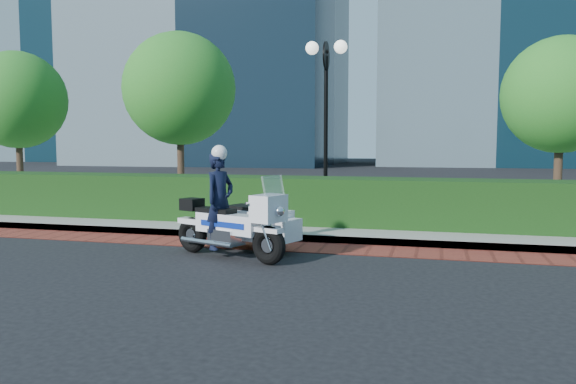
% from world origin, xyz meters
% --- Properties ---
extents(ground, '(120.00, 120.00, 0.00)m').
position_xyz_m(ground, '(0.00, 0.00, 0.00)').
color(ground, black).
rests_on(ground, ground).
extents(brick_strip, '(60.00, 1.00, 0.01)m').
position_xyz_m(brick_strip, '(0.00, 1.50, 0.01)').
color(brick_strip, maroon).
rests_on(brick_strip, ground).
extents(sidewalk, '(60.00, 8.00, 0.15)m').
position_xyz_m(sidewalk, '(0.00, 6.00, 0.07)').
color(sidewalk, gray).
rests_on(sidewalk, ground).
extents(hedge_main, '(18.00, 1.20, 1.00)m').
position_xyz_m(hedge_main, '(0.00, 3.60, 0.65)').
color(hedge_main, black).
rests_on(hedge_main, sidewalk).
extents(lamppost, '(1.02, 0.70, 4.21)m').
position_xyz_m(lamppost, '(1.00, 5.20, 2.96)').
color(lamppost, black).
rests_on(lamppost, sidewalk).
extents(tree_a, '(3.00, 3.00, 4.58)m').
position_xyz_m(tree_a, '(-9.00, 6.50, 3.22)').
color(tree_a, '#332319').
rests_on(tree_a, sidewalk).
extents(tree_b, '(3.20, 3.20, 4.89)m').
position_xyz_m(tree_b, '(-3.50, 6.50, 3.43)').
color(tree_b, '#332319').
rests_on(tree_b, sidewalk).
extents(tree_c, '(2.80, 2.80, 4.30)m').
position_xyz_m(tree_c, '(6.50, 6.50, 3.05)').
color(tree_c, '#332319').
rests_on(tree_c, sidewalk).
extents(tower_far_left, '(16.00, 14.00, 34.00)m').
position_xyz_m(tower_far_left, '(-36.00, 46.00, 17.00)').
color(tower_far_left, black).
rests_on(tower_far_left, ground).
extents(police_motorcycle, '(2.22, 2.04, 1.87)m').
position_xyz_m(police_motorcycle, '(0.37, 0.58, 0.64)').
color(police_motorcycle, black).
rests_on(police_motorcycle, ground).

